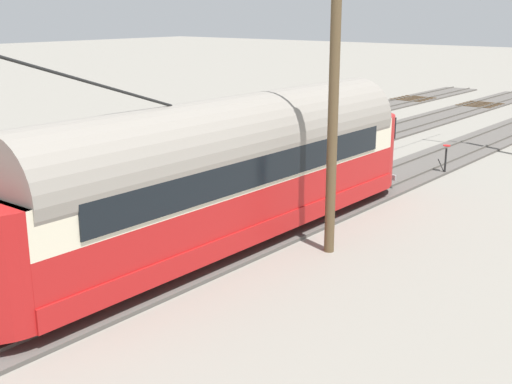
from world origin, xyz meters
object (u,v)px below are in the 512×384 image
Objects in this scene: spare_tie_stack at (108,148)px; switch_stand at (445,158)px; vintage_streetcar at (229,170)px; catenary_pole_mid_near at (331,110)px.

switch_stand is at bearing -156.85° from spare_tie_stack.
switch_stand reaches higher than spare_tie_stack.
catenary_pole_mid_near reaches higher than vintage_streetcar.
catenary_pole_mid_near is (-2.47, -1.36, 1.75)m from vintage_streetcar.
spare_tie_stack is at bearing -16.80° from catenary_pole_mid_near.
catenary_pole_mid_near is 16.58m from spare_tie_stack.
vintage_streetcar is 7.05× the size of spare_tie_stack.
vintage_streetcar is 2.20× the size of catenary_pole_mid_near.
switch_stand is at bearing -96.05° from vintage_streetcar.
switch_stand is (-1.29, -12.13, -1.56)m from vintage_streetcar.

